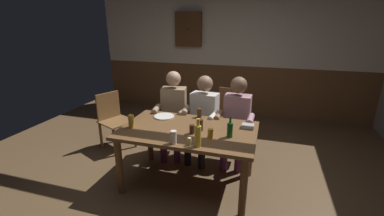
% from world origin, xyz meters
% --- Properties ---
extents(ground_plane, '(6.88, 6.88, 0.00)m').
position_xyz_m(ground_plane, '(0.00, 0.00, 0.00)').
color(ground_plane, brown).
extents(back_wall_upper, '(5.74, 0.12, 1.57)m').
position_xyz_m(back_wall_upper, '(0.00, 2.87, 1.84)').
color(back_wall_upper, silver).
extents(back_wall_wainscot, '(5.74, 0.12, 1.05)m').
position_xyz_m(back_wall_wainscot, '(0.00, 2.87, 0.53)').
color(back_wall_wainscot, brown).
rests_on(back_wall_wainscot, ground_plane).
extents(dining_table, '(1.57, 0.96, 0.74)m').
position_xyz_m(dining_table, '(0.00, 0.03, 0.64)').
color(dining_table, brown).
rests_on(dining_table, ground_plane).
extents(person_0, '(0.54, 0.58, 1.26)m').
position_xyz_m(person_0, '(-0.46, 0.74, 0.69)').
color(person_0, '#997F60').
rests_on(person_0, ground_plane).
extents(person_1, '(0.55, 0.56, 1.22)m').
position_xyz_m(person_1, '(-0.01, 0.73, 0.68)').
color(person_1, silver).
rests_on(person_1, ground_plane).
extents(person_2, '(0.51, 0.52, 1.24)m').
position_xyz_m(person_2, '(0.47, 0.74, 0.69)').
color(person_2, '#B78493').
rests_on(person_2, ground_plane).
extents(chair_empty_near_right, '(0.58, 0.58, 0.88)m').
position_xyz_m(chair_empty_near_right, '(-1.44, 0.66, 0.48)').
color(chair_empty_near_right, brown).
rests_on(chair_empty_near_right, ground_plane).
extents(chair_empty_near_left, '(0.51, 0.51, 0.88)m').
position_xyz_m(chair_empty_near_left, '(0.23, 1.45, 0.48)').
color(chair_empty_near_left, brown).
rests_on(chair_empty_near_left, ground_plane).
extents(table_candle, '(0.04, 0.04, 0.08)m').
position_xyz_m(table_candle, '(0.14, -0.36, 0.78)').
color(table_candle, '#F9E08C').
rests_on(table_candle, dining_table).
extents(condiment_caddy, '(0.14, 0.10, 0.05)m').
position_xyz_m(condiment_caddy, '(0.67, 0.25, 0.77)').
color(condiment_caddy, '#B2B7BC').
rests_on(condiment_caddy, dining_table).
extents(plate_0, '(0.27, 0.27, 0.01)m').
position_xyz_m(plate_0, '(-0.42, 0.32, 0.75)').
color(plate_0, white).
rests_on(plate_0, dining_table).
extents(bottle_0, '(0.06, 0.06, 0.30)m').
position_xyz_m(bottle_0, '(0.23, -0.36, 0.86)').
color(bottle_0, gold).
rests_on(bottle_0, dining_table).
extents(bottle_1, '(0.06, 0.06, 0.23)m').
position_xyz_m(bottle_1, '(0.50, -0.05, 0.83)').
color(bottle_1, '#195923').
rests_on(bottle_1, dining_table).
extents(pint_glass_0, '(0.07, 0.07, 0.14)m').
position_xyz_m(pint_glass_0, '(0.15, 0.03, 0.81)').
color(pint_glass_0, '#4C2D19').
rests_on(pint_glass_0, dining_table).
extents(pint_glass_1, '(0.06, 0.06, 0.10)m').
position_xyz_m(pint_glass_1, '(0.08, -0.08, 0.79)').
color(pint_glass_1, '#4C2D19').
rests_on(pint_glass_1, dining_table).
extents(pint_glass_2, '(0.07, 0.07, 0.14)m').
position_xyz_m(pint_glass_2, '(-0.03, -0.37, 0.81)').
color(pint_glass_2, white).
rests_on(pint_glass_2, dining_table).
extents(pint_glass_3, '(0.06, 0.06, 0.12)m').
position_xyz_m(pint_glass_3, '(0.02, 0.44, 0.80)').
color(pint_glass_3, '#4C2D19').
rests_on(pint_glass_3, dining_table).
extents(pint_glass_4, '(0.06, 0.06, 0.10)m').
position_xyz_m(pint_glass_4, '(0.30, -0.14, 0.79)').
color(pint_glass_4, gold).
rests_on(pint_glass_4, dining_table).
extents(pint_glass_5, '(0.07, 0.07, 0.15)m').
position_xyz_m(pint_glass_5, '(-0.66, -0.12, 0.82)').
color(pint_glass_5, gold).
rests_on(pint_glass_5, dining_table).
extents(wall_dart_cabinet, '(0.56, 0.15, 0.70)m').
position_xyz_m(wall_dart_cabinet, '(-0.86, 2.74, 1.78)').
color(wall_dart_cabinet, brown).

